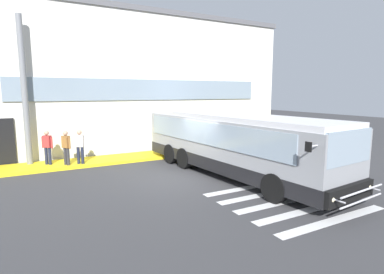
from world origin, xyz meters
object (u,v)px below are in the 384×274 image
at_px(bus_main_foreground, 232,145).
at_px(passenger_at_curb_edge, 80,145).
at_px(passenger_by_doorway, 66,146).
at_px(entry_support_column, 24,91).
at_px(passenger_near_column, 47,146).

distance_m(bus_main_foreground, passenger_at_curb_edge, 7.44).
height_order(bus_main_foreground, passenger_at_curb_edge, bus_main_foreground).
xyz_separation_m(passenger_by_doorway, passenger_at_curb_edge, (0.63, -0.05, 0.00)).
bearing_deg(passenger_by_doorway, passenger_at_curb_edge, -4.35).
height_order(entry_support_column, passenger_near_column, entry_support_column).
distance_m(passenger_by_doorway, passenger_at_curb_edge, 0.63).
height_order(passenger_near_column, passenger_at_curb_edge, same).
distance_m(entry_support_column, bus_main_foreground, 10.18).
xyz_separation_m(passenger_near_column, passenger_by_doorway, (0.79, -0.55, 0.00)).
bearing_deg(passenger_near_column, entry_support_column, 144.59).
xyz_separation_m(entry_support_column, bus_main_foreground, (7.95, -5.91, -2.37)).
bearing_deg(entry_support_column, bus_main_foreground, -36.65).
distance_m(entry_support_column, passenger_near_column, 2.80).
height_order(passenger_by_doorway, passenger_at_curb_edge, same).
bearing_deg(entry_support_column, passenger_by_doorway, -35.12).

